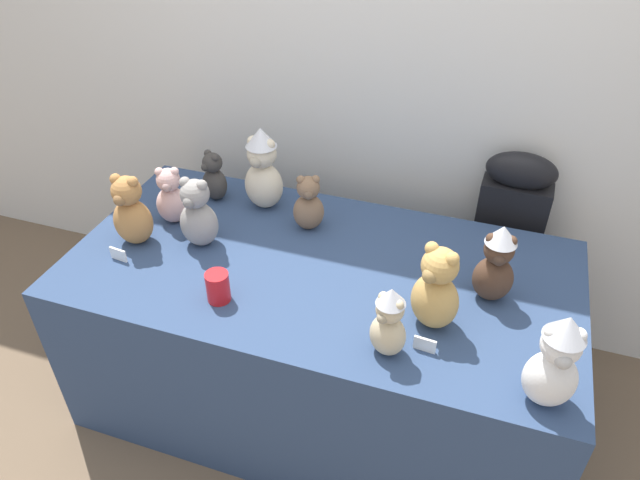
# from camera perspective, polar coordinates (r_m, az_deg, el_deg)

# --- Properties ---
(ground_plane) EXTENTS (10.00, 10.00, 0.00)m
(ground_plane) POSITION_cam_1_polar(r_m,az_deg,el_deg) (2.53, -1.92, -19.02)
(ground_plane) COLOR brown
(wall_back) EXTENTS (7.00, 0.08, 2.60)m
(wall_back) POSITION_cam_1_polar(r_m,az_deg,el_deg) (2.49, 5.63, 17.98)
(wall_back) COLOR silver
(wall_back) RESTS_ON ground_plane
(display_table) EXTENTS (1.86, 0.94, 0.73)m
(display_table) POSITION_cam_1_polar(r_m,az_deg,el_deg) (2.40, 0.00, -9.37)
(display_table) COLOR navy
(display_table) RESTS_ON ground_plane
(instrument_case) EXTENTS (0.28, 0.13, 1.00)m
(instrument_case) POSITION_cam_1_polar(r_m,az_deg,el_deg) (2.70, 17.23, -1.29)
(instrument_case) COLOR black
(instrument_case) RESTS_ON ground_plane
(teddy_bear_charcoal) EXTENTS (0.14, 0.14, 0.22)m
(teddy_bear_charcoal) POSITION_cam_1_polar(r_m,az_deg,el_deg) (2.51, -10.25, 6.00)
(teddy_bear_charcoal) COLOR #383533
(teddy_bear_charcoal) RESTS_ON display_table
(teddy_bear_cream) EXTENTS (0.17, 0.15, 0.36)m
(teddy_bear_cream) POSITION_cam_1_polar(r_m,az_deg,el_deg) (2.39, -5.57, 6.81)
(teddy_bear_cream) COLOR beige
(teddy_bear_cream) RESTS_ON display_table
(teddy_bear_mocha) EXTENTS (0.15, 0.14, 0.24)m
(teddy_bear_mocha) POSITION_cam_1_polar(r_m,az_deg,el_deg) (2.28, -1.13, 3.48)
(teddy_bear_mocha) COLOR #7F6047
(teddy_bear_mocha) RESTS_ON display_table
(teddy_bear_sand) EXTENTS (0.14, 0.13, 0.25)m
(teddy_bear_sand) POSITION_cam_1_polar(r_m,az_deg,el_deg) (1.77, 6.68, -7.93)
(teddy_bear_sand) COLOR #CCB78E
(teddy_bear_sand) RESTS_ON display_table
(teddy_bear_snow) EXTENTS (0.16, 0.15, 0.32)m
(teddy_bear_snow) POSITION_cam_1_polar(r_m,az_deg,el_deg) (1.72, 21.86, -10.94)
(teddy_bear_snow) COLOR white
(teddy_bear_snow) RESTS_ON display_table
(teddy_bear_cocoa) EXTENTS (0.15, 0.13, 0.30)m
(teddy_bear_cocoa) POSITION_cam_1_polar(r_m,az_deg,el_deg) (2.01, 16.69, -2.27)
(teddy_bear_cocoa) COLOR #4C3323
(teddy_bear_cocoa) RESTS_ON display_table
(teddy_bear_honey) EXTENTS (0.20, 0.19, 0.31)m
(teddy_bear_honey) POSITION_cam_1_polar(r_m,az_deg,el_deg) (1.87, 11.19, -4.78)
(teddy_bear_honey) COLOR tan
(teddy_bear_honey) RESTS_ON display_table
(teddy_bear_blush) EXTENTS (0.16, 0.14, 0.24)m
(teddy_bear_blush) POSITION_cam_1_polar(r_m,az_deg,el_deg) (2.39, -14.23, 4.07)
(teddy_bear_blush) COLOR beige
(teddy_bear_blush) RESTS_ON display_table
(teddy_bear_caramel) EXTENTS (0.16, 0.14, 0.29)m
(teddy_bear_caramel) POSITION_cam_1_polar(r_m,az_deg,el_deg) (2.30, -17.85, 2.59)
(teddy_bear_caramel) COLOR #B27A42
(teddy_bear_caramel) RESTS_ON display_table
(teddy_bear_ash) EXTENTS (0.15, 0.13, 0.29)m
(teddy_bear_ash) POSITION_cam_1_polar(r_m,az_deg,el_deg) (2.23, -11.77, 2.43)
(teddy_bear_ash) COLOR gray
(teddy_bear_ash) RESTS_ON display_table
(party_cup_red) EXTENTS (0.08, 0.08, 0.11)m
(party_cup_red) POSITION_cam_1_polar(r_m,az_deg,el_deg) (2.01, -9.87, -4.50)
(party_cup_red) COLOR red
(party_cup_red) RESTS_ON display_table
(name_card_front_left) EXTENTS (0.07, 0.02, 0.05)m
(name_card_front_left) POSITION_cam_1_polar(r_m,az_deg,el_deg) (2.28, -18.97, -1.34)
(name_card_front_left) COLOR white
(name_card_front_left) RESTS_ON display_table
(name_card_front_middle) EXTENTS (0.07, 0.01, 0.05)m
(name_card_front_middle) POSITION_cam_1_polar(r_m,az_deg,el_deg) (1.86, 10.12, -9.96)
(name_card_front_middle) COLOR white
(name_card_front_middle) RESTS_ON display_table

